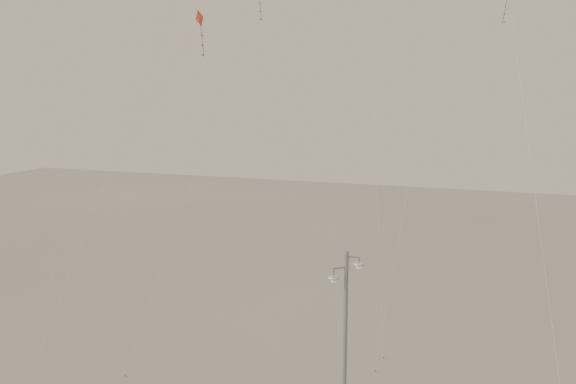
% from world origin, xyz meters
% --- Properties ---
extents(street_lamp, '(1.47, 1.03, 9.18)m').
position_xyz_m(street_lamp, '(3.57, 1.49, 4.90)').
color(street_lamp, gray).
rests_on(street_lamp, ground).
extents(kite_1, '(6.30, 5.66, 21.68)m').
position_xyz_m(kite_1, '(-5.29, 8.75, 16.31)').
color(kite_1, '#2F2A27').
rests_on(kite_1, ground).
extents(kite_3, '(10.03, 5.96, 19.27)m').
position_xyz_m(kite_3, '(-5.49, 0.12, 14.20)').
color(kite_3, maroon).
rests_on(kite_3, ground).
extents(kite_4, '(4.11, 14.40, 21.42)m').
position_xyz_m(kite_4, '(10.03, 10.42, 16.02)').
color(kite_4, '#2F2A27').
rests_on(kite_4, ground).
extents(kite_5, '(3.72, 9.30, 27.20)m').
position_xyz_m(kite_5, '(0.49, 18.82, 20.52)').
color(kite_5, brown).
rests_on(kite_5, ground).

